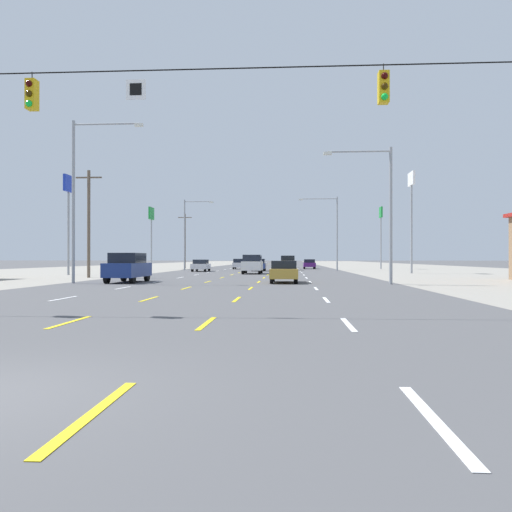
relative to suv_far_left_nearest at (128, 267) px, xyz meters
The scene contains 24 objects.
ground_plane 38.19m from the suv_far_left_nearest, 79.38° to the left, with size 572.00×572.00×0.00m, color #4C4C4F.
lot_apron_left 41.51m from the suv_far_left_nearest, 115.28° to the left, with size 28.00×440.00×0.01m, color gray.
lot_apron_right 49.18m from the suv_far_left_nearest, 49.73° to the left, with size 28.00×440.00×0.01m, color gray.
lane_markings 76.35m from the suv_far_left_nearest, 84.71° to the left, with size 10.64×227.60×0.01m.
signal_span_wire 20.47m from the suv_far_left_nearest, 70.42° to the right, with size 25.55×0.53×8.56m.
suv_far_left_nearest is the anchor object (origin of this frame).
sedan_inner_right_near 10.52m from the suv_far_left_nearest, ahead, with size 1.80×4.50×1.46m.
suv_center_turn_mid 20.85m from the suv_far_left_nearest, 70.26° to the left, with size 1.98×4.90×1.98m.
sedan_far_left_midfar 28.61m from the suv_far_left_nearest, 89.84° to the left, with size 1.80×4.50×1.46m.
hatchback_center_turn_far 32.29m from the suv_far_left_nearest, 77.47° to the left, with size 1.72×3.90×1.54m.
suv_inner_right_farther 38.73m from the suv_far_left_nearest, 73.97° to the left, with size 1.98×4.90×1.98m.
hatchback_inner_left_farthest 43.01m from the suv_far_left_nearest, 85.40° to the left, with size 1.72×3.90×1.54m.
sedan_far_right_distant_a 47.40m from the suv_far_left_nearest, 72.87° to the left, with size 1.80×4.50×1.46m.
suv_inner_right_distant_b 57.81m from the suv_far_left_nearest, 79.65° to the left, with size 1.98×4.90×1.98m.
pole_sign_left_row_1 19.19m from the suv_far_left_nearest, 125.51° to the left, with size 0.24×1.98×9.70m.
pole_sign_left_row_2 41.37m from the suv_far_left_nearest, 102.87° to the left, with size 0.24×2.35×9.03m.
pole_sign_right_row_1 33.78m from the suv_far_left_nearest, 43.17° to the left, with size 0.24×2.47×10.93m.
pole_sign_right_row_2 51.61m from the suv_far_left_nearest, 61.19° to the left, with size 0.24×1.80×9.37m.
streetlight_left_row_0 5.95m from the suv_far_left_nearest, 150.02° to the right, with size 4.68×0.26×10.56m.
streetlight_right_row_0 17.24m from the suv_far_left_nearest, ahead, with size 4.27×0.26×8.57m.
streetlight_left_row_1 34.78m from the suv_far_left_nearest, 94.51° to the left, with size 4.00×0.26×9.46m.
streetlight_right_row_1 38.47m from the suv_far_left_nearest, 64.23° to the left, with size 5.14×0.26×9.72m.
utility_pole_left_row_0 10.61m from the suv_far_left_nearest, 126.11° to the left, with size 2.20×0.26×8.98m.
utility_pole_left_row_1 48.24m from the suv_far_left_nearest, 96.89° to the left, with size 2.20×0.26×8.75m.
Camera 1 is at (3.80, -5.82, 1.63)m, focal length 36.42 mm.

